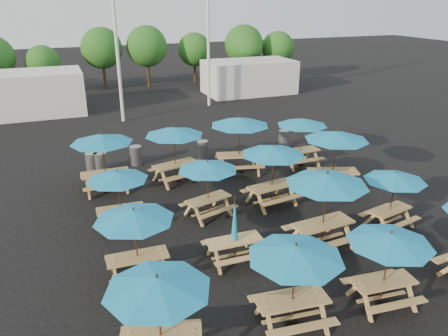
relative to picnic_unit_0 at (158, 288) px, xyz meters
name	(u,v)px	position (x,y,z in m)	size (l,w,h in m)	color
ground	(239,209)	(4.42, 6.13, -1.95)	(120.00, 120.00, 0.00)	black
picnic_unit_0	(158,288)	(0.00, 0.00, 0.00)	(2.79, 2.79, 2.23)	tan
picnic_unit_1	(134,218)	(0.12, 3.23, -0.05)	(2.25, 2.25, 2.17)	tan
picnic_unit_2	(118,178)	(0.15, 6.44, -0.16)	(2.14, 2.14, 2.04)	tan
picnic_unit_3	(102,141)	(0.05, 9.61, 0.18)	(2.47, 2.47, 2.43)	tan
picnic_unit_4	(296,255)	(3.19, 0.01, 0.01)	(2.46, 2.46, 2.23)	tan
picnic_unit_5	(234,235)	(2.97, 3.06, -1.08)	(1.68, 1.47, 2.12)	tan
picnic_unit_6	(208,168)	(3.20, 6.05, -0.11)	(2.63, 2.63, 2.10)	tan
picnic_unit_7	(174,134)	(2.96, 9.53, 0.17)	(2.98, 2.98, 2.43)	tan
picnic_unit_8	(390,242)	(5.74, -0.15, -0.11)	(2.29, 2.29, 2.10)	tan
picnic_unit_9	(327,183)	(5.86, 2.82, 0.24)	(2.72, 2.72, 2.50)	tan
picnic_unit_10	(273,153)	(5.75, 6.07, 0.12)	(2.71, 2.71, 2.36)	tan
picnic_unit_11	(240,124)	(5.89, 9.52, 0.30)	(3.15, 3.15, 2.56)	tan
picnic_unit_13	(395,179)	(8.71, 3.03, -0.18)	(2.41, 2.41, 2.02)	tan
picnic_unit_14	(336,138)	(8.68, 6.37, 0.26)	(3.24, 3.24, 2.52)	tan
picnic_unit_15	(302,124)	(8.88, 9.27, 0.05)	(2.39, 2.39, 2.28)	tan
waste_bin_0	(92,163)	(-0.27, 11.93, -1.50)	(0.56, 0.56, 0.90)	gray
waste_bin_1	(100,162)	(0.08, 11.82, -1.50)	(0.56, 0.56, 0.90)	gray
waste_bin_2	(136,155)	(1.75, 12.15, -1.50)	(0.56, 0.56, 0.90)	gray
waste_bin_3	(203,150)	(4.92, 11.76, -1.50)	(0.56, 0.56, 0.90)	gray
waste_bin_4	(284,139)	(9.46, 11.91, -1.50)	(0.56, 0.56, 0.90)	gray
mast_0	(115,22)	(2.42, 20.13, 4.05)	(0.20, 0.20, 12.00)	silver
mast_1	(208,18)	(8.92, 22.13, 4.05)	(0.20, 0.20, 12.00)	silver
event_tent_0	(20,94)	(-3.58, 24.13, -0.55)	(8.00, 4.00, 2.80)	silver
event_tent_1	(249,77)	(13.42, 25.13, -0.65)	(7.00, 4.00, 2.60)	silver
tree_2	(43,62)	(-1.97, 29.78, 0.68)	(2.59, 2.59, 3.93)	#382314
tree_3	(102,48)	(2.67, 30.84, 1.46)	(3.36, 3.36, 5.09)	#382314
tree_4	(147,46)	(6.32, 30.39, 1.51)	(3.41, 3.41, 5.17)	#382314
tree_5	(194,50)	(10.64, 30.80, 1.02)	(2.94, 2.94, 4.45)	#382314
tree_6	(244,44)	(14.65, 29.02, 1.48)	(3.38, 3.38, 5.13)	#382314
tree_7	(278,48)	(18.04, 29.05, 1.04)	(2.95, 2.95, 4.48)	#382314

